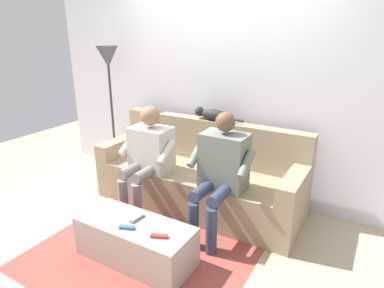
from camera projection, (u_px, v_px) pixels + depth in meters
ground_plane at (163, 236)px, 3.20m from camera, size 8.00×8.00×0.00m
back_wall at (221, 92)px, 3.80m from camera, size 4.80×0.06×2.40m
couch at (200, 179)px, 3.69m from camera, size 2.25×0.78×0.92m
coffee_table at (136, 241)px, 2.83m from camera, size 1.01×0.43×0.36m
person_left_seated at (221, 168)px, 3.07m from camera, size 0.58×0.60×1.18m
person_right_seated at (148, 153)px, 3.50m from camera, size 0.58×0.58×1.14m
cat_on_backrest at (213, 114)px, 3.68m from camera, size 0.58×0.13×0.14m
remote_red at (159, 236)px, 2.58m from camera, size 0.14×0.09×0.02m
remote_blue at (127, 227)px, 2.69m from camera, size 0.13×0.08×0.02m
remote_gray at (137, 218)px, 2.82m from camera, size 0.05×0.15×0.03m
floor_rug at (147, 250)px, 3.00m from camera, size 1.83×1.67×0.01m
floor_lamp at (109, 68)px, 4.14m from camera, size 0.27×0.27×1.68m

